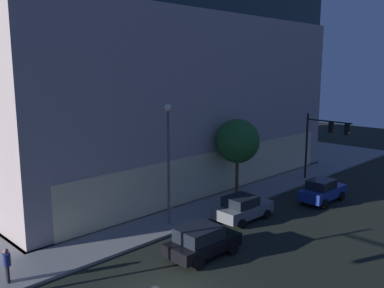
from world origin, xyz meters
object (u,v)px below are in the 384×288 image
(car_blue, at_px, (322,191))
(car_grey, at_px, (243,208))
(traffic_light_far_corner, at_px, (323,135))
(pedestrian_waiting, at_px, (7,263))
(car_black, at_px, (202,241))
(modern_building, at_px, (119,84))
(sidewalk_tree, at_px, (238,141))
(street_lamp_sidewalk, at_px, (168,149))

(car_blue, bearing_deg, car_grey, 165.52)
(traffic_light_far_corner, bearing_deg, pedestrian_waiting, 176.56)
(car_black, bearing_deg, modern_building, 65.68)
(modern_building, height_order, car_grey, modern_building)
(traffic_light_far_corner, xyz_separation_m, car_black, (-17.65, -2.62, -3.35))
(sidewalk_tree, relative_size, car_black, 1.42)
(sidewalk_tree, xyz_separation_m, pedestrian_waiting, (-17.80, -1.07, -3.28))
(traffic_light_far_corner, distance_m, car_blue, 6.32)
(traffic_light_far_corner, height_order, street_lamp_sidewalk, street_lamp_sidewalk)
(modern_building, xyz_separation_m, car_grey, (-3.13, -17.92, -7.51))
(car_black, bearing_deg, pedestrian_waiting, 153.56)
(sidewalk_tree, bearing_deg, car_grey, -136.31)
(pedestrian_waiting, xyz_separation_m, car_blue, (21.39, -4.18, -0.24))
(modern_building, relative_size, sidewalk_tree, 5.27)
(modern_building, relative_size, car_blue, 7.38)
(modern_building, distance_m, traffic_light_far_corner, 19.67)
(car_black, distance_m, car_blue, 12.96)
(street_lamp_sidewalk, distance_m, car_grey, 6.37)
(pedestrian_waiting, bearing_deg, sidewalk_tree, 3.45)
(modern_building, xyz_separation_m, street_lamp_sidewalk, (-7.22, -15.25, -3.40))
(car_grey, bearing_deg, car_blue, -14.48)
(street_lamp_sidewalk, bearing_deg, car_blue, -21.86)
(car_grey, bearing_deg, car_black, -162.25)
(sidewalk_tree, height_order, car_grey, sidewalk_tree)
(traffic_light_far_corner, xyz_separation_m, street_lamp_sidewalk, (-15.93, 1.90, 0.72))
(street_lamp_sidewalk, bearing_deg, car_grey, -33.05)
(traffic_light_far_corner, relative_size, car_black, 1.39)
(street_lamp_sidewalk, xyz_separation_m, pedestrian_waiting, (-10.15, -0.33, -3.81))
(car_black, xyz_separation_m, car_blue, (12.96, 0.01, 0.02))
(sidewalk_tree, bearing_deg, car_black, -150.68)
(modern_building, distance_m, pedestrian_waiting, 24.42)
(traffic_light_far_corner, relative_size, pedestrian_waiting, 3.56)
(traffic_light_far_corner, xyz_separation_m, car_blue, (-4.70, -2.61, -3.33))
(modern_building, height_order, street_lamp_sidewalk, modern_building)
(pedestrian_waiting, relative_size, car_grey, 0.39)
(sidewalk_tree, distance_m, car_grey, 6.09)
(car_grey, bearing_deg, street_lamp_sidewalk, 146.95)
(traffic_light_far_corner, relative_size, car_grey, 1.38)
(car_black, bearing_deg, traffic_light_far_corner, 8.46)
(modern_building, bearing_deg, car_blue, -78.51)
(traffic_light_far_corner, bearing_deg, street_lamp_sidewalk, 173.21)
(car_grey, height_order, car_blue, car_blue)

